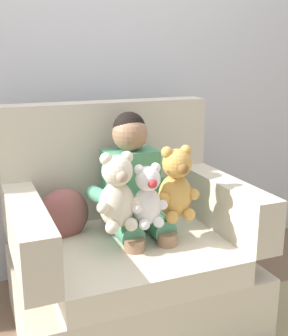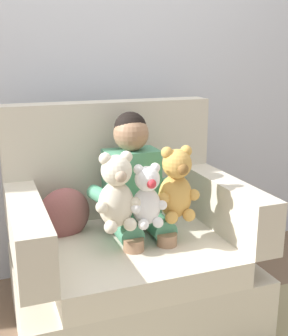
% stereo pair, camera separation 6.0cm
% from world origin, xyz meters
% --- Properties ---
extents(ground_plane, '(8.00, 8.00, 0.00)m').
position_xyz_m(ground_plane, '(0.00, 0.00, 0.00)').
color(ground_plane, brown).
extents(back_wall, '(6.00, 0.10, 2.60)m').
position_xyz_m(back_wall, '(0.00, 0.69, 1.30)').
color(back_wall, silver).
rests_on(back_wall, ground).
extents(armchair, '(1.09, 0.84, 1.05)m').
position_xyz_m(armchair, '(0.00, 0.05, 0.34)').
color(armchair, beige).
rests_on(armchair, ground).
extents(seated_child, '(0.45, 0.39, 0.82)m').
position_xyz_m(seated_child, '(0.05, 0.06, 0.65)').
color(seated_child, '#4C9370').
rests_on(seated_child, armchair).
extents(plush_white, '(0.17, 0.14, 0.28)m').
position_xyz_m(plush_white, '(0.03, -0.13, 0.68)').
color(plush_white, white).
rests_on(plush_white, armchair).
extents(plush_cream, '(0.20, 0.16, 0.34)m').
position_xyz_m(plush_cream, '(-0.10, -0.11, 0.71)').
color(plush_cream, silver).
rests_on(plush_cream, armchair).
extents(plush_honey, '(0.20, 0.17, 0.34)m').
position_xyz_m(plush_honey, '(0.19, -0.10, 0.71)').
color(plush_honey, gold).
rests_on(plush_honey, armchair).
extents(throw_pillow, '(0.28, 0.16, 0.26)m').
position_xyz_m(throw_pillow, '(-0.29, 0.15, 0.54)').
color(throw_pillow, '#8C4C4C').
rests_on(throw_pillow, armchair).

